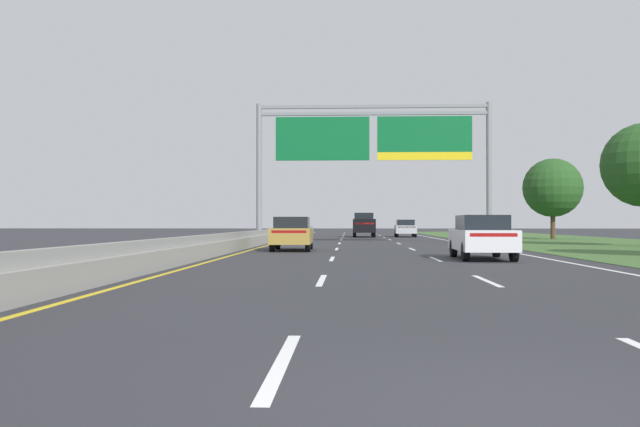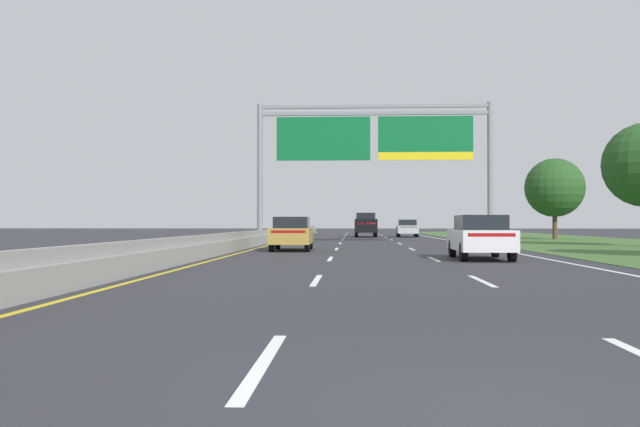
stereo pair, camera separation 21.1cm
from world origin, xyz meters
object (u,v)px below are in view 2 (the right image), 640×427
at_px(pickup_truck_black, 366,225).
at_px(car_silver_right_lane_sedan, 407,228).
at_px(overhead_sign_gantry, 374,144).
at_px(car_gold_left_lane_sedan, 292,233).
at_px(roadside_tree_far, 555,188).
at_px(car_white_right_lane_sedan, 480,236).

height_order(pickup_truck_black, car_silver_right_lane_sedan, pickup_truck_black).
xyz_separation_m(overhead_sign_gantry, car_gold_left_lane_sedan, (-4.21, -11.58, -5.54)).
distance_m(car_gold_left_lane_sedan, car_silver_right_lane_sedan, 31.01).
relative_size(overhead_sign_gantry, car_gold_left_lane_sedan, 3.40).
distance_m(car_gold_left_lane_sedan, roadside_tree_far, 29.01).
height_order(car_white_right_lane_sedan, car_silver_right_lane_sedan, same).
height_order(pickup_truck_black, car_gold_left_lane_sedan, pickup_truck_black).
relative_size(pickup_truck_black, car_white_right_lane_sedan, 1.22).
bearing_deg(car_gold_left_lane_sedan, car_white_right_lane_sedan, -135.47).
bearing_deg(car_silver_right_lane_sedan, car_white_right_lane_sedan, -179.18).
relative_size(pickup_truck_black, car_gold_left_lane_sedan, 1.22).
bearing_deg(car_silver_right_lane_sedan, pickup_truck_black, 93.96).
distance_m(car_white_right_lane_sedan, car_silver_right_lane_sedan, 37.27).
relative_size(overhead_sign_gantry, pickup_truck_black, 2.78).
xyz_separation_m(car_silver_right_lane_sedan, roadside_tree_far, (10.87, -8.01, 3.22)).
height_order(overhead_sign_gantry, car_silver_right_lane_sedan, overhead_sign_gantry).
xyz_separation_m(overhead_sign_gantry, car_white_right_lane_sedan, (3.20, -18.83, -5.54)).
bearing_deg(car_white_right_lane_sedan, car_silver_right_lane_sedan, 0.62).
distance_m(car_gold_left_lane_sedan, car_white_right_lane_sedan, 10.36).
distance_m(overhead_sign_gantry, car_white_right_lane_sedan, 19.88).
bearing_deg(overhead_sign_gantry, car_gold_left_lane_sedan, -109.97).
relative_size(car_gold_left_lane_sedan, car_silver_right_lane_sedan, 1.00).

